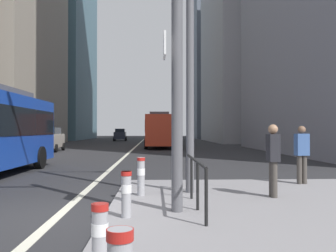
# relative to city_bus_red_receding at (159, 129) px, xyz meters

# --- Properties ---
(ground_plane) EXTENTS (160.00, 160.00, 0.00)m
(ground_plane) POSITION_rel_city_bus_red_receding_xyz_m (-2.38, -8.78, -1.84)
(ground_plane) COLOR #28282B
(lane_centre_line) EXTENTS (0.20, 80.00, 0.01)m
(lane_centre_line) POSITION_rel_city_bus_red_receding_xyz_m (-2.38, 1.22, -1.83)
(lane_centre_line) COLOR beige
(lane_centre_line) RESTS_ON ground
(office_tower_left_far) EXTENTS (10.79, 21.46, 45.20)m
(office_tower_left_far) POSITION_rel_city_bus_red_receding_xyz_m (-18.38, 32.64, 20.77)
(office_tower_left_far) COLOR slate
(office_tower_left_far) RESTS_ON ground
(office_tower_right_mid) EXTENTS (13.49, 20.98, 31.08)m
(office_tower_right_mid) POSITION_rel_city_bus_red_receding_xyz_m (14.62, 17.54, 13.70)
(office_tower_right_mid) COLOR #9E9EA3
(office_tower_right_mid) RESTS_ON ground
(office_tower_right_far) EXTENTS (13.79, 20.87, 45.57)m
(office_tower_right_far) POSITION_rel_city_bus_red_receding_xyz_m (14.62, 43.17, 20.95)
(office_tower_right_far) COLOR slate
(office_tower_right_far) RESTS_ON ground
(city_bus_red_receding) EXTENTS (2.71, 11.34, 3.40)m
(city_bus_red_receding) POSITION_rel_city_bus_red_receding_xyz_m (0.00, 0.00, 0.00)
(city_bus_red_receding) COLOR red
(city_bus_red_receding) RESTS_ON ground
(car_oncoming_mid) EXTENTS (2.18, 4.24, 1.94)m
(car_oncoming_mid) POSITION_rel_city_bus_red_receding_xyz_m (-9.06, -6.53, -0.85)
(car_oncoming_mid) COLOR #B2A899
(car_oncoming_mid) RESTS_ON ground
(car_receding_near) EXTENTS (2.17, 4.38, 1.94)m
(car_receding_near) POSITION_rel_city_bus_red_receding_xyz_m (1.68, 25.03, -0.85)
(car_receding_near) COLOR silver
(car_receding_near) RESTS_ON ground
(car_receding_far) EXTENTS (2.11, 4.08, 1.94)m
(car_receding_far) POSITION_rel_city_bus_red_receding_xyz_m (1.76, 20.61, -0.85)
(car_receding_far) COLOR maroon
(car_receding_far) RESTS_ON ground
(car_oncoming_far) EXTENTS (2.17, 4.60, 1.94)m
(car_oncoming_far) POSITION_rel_city_bus_red_receding_xyz_m (-5.94, 22.20, -0.85)
(car_oncoming_far) COLOR #232838
(car_oncoming_far) RESTS_ON ground
(traffic_signal_gantry) EXTENTS (7.03, 0.65, 6.00)m
(traffic_signal_gantry) POSITION_rel_city_bus_red_receding_xyz_m (-2.39, -29.28, 2.32)
(traffic_signal_gantry) COLOR #515156
(traffic_signal_gantry) RESTS_ON median_island
(bollard_left) EXTENTS (0.20, 0.20, 0.76)m
(bollard_left) POSITION_rel_city_bus_red_receding_xyz_m (-1.06, -32.22, -1.26)
(bollard_left) COLOR #99999E
(bollard_left) RESTS_ON median_island
(bollard_right) EXTENTS (0.20, 0.20, 0.84)m
(bollard_right) POSITION_rel_city_bus_red_receding_xyz_m (-0.95, -29.72, -1.22)
(bollard_right) COLOR #99999E
(bollard_right) RESTS_ON median_island
(bollard_back) EXTENTS (0.20, 0.20, 0.92)m
(bollard_back) POSITION_rel_city_bus_red_receding_xyz_m (-0.77, -27.50, -1.17)
(bollard_back) COLOR #99999E
(bollard_back) RESTS_ON median_island
(pedestrian_railing) EXTENTS (0.06, 3.63, 0.98)m
(pedestrian_railing) POSITION_rel_city_bus_red_receding_xyz_m (0.42, -28.57, -0.98)
(pedestrian_railing) COLOR black
(pedestrian_railing) RESTS_ON median_island
(pedestrian_waiting) EXTENTS (0.41, 0.29, 1.71)m
(pedestrian_waiting) POSITION_rel_city_bus_red_receding_xyz_m (3.91, -25.78, -0.73)
(pedestrian_waiting) COLOR #423D38
(pedestrian_waiting) RESTS_ON median_island
(pedestrian_walking) EXTENTS (0.25, 0.38, 1.72)m
(pedestrian_walking) POSITION_rel_city_bus_red_receding_xyz_m (2.37, -27.83, -0.73)
(pedestrian_walking) COLOR #423D38
(pedestrian_walking) RESTS_ON median_island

